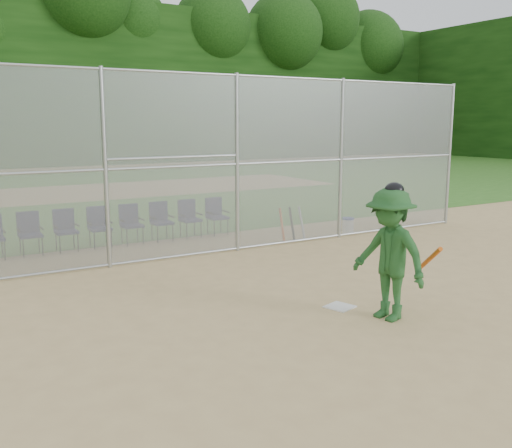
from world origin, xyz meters
TOP-DOWN VIEW (x-y plane):
  - ground at (0.00, 0.00)m, footprint 100.00×100.00m
  - grass_strip at (0.00, 18.00)m, footprint 100.00×100.00m
  - dirt_patch_far at (0.00, 18.00)m, footprint 24.00×24.00m
  - backstop_fence at (0.00, 5.00)m, footprint 16.09×0.09m
  - treeline at (0.00, 20.00)m, footprint 81.00×60.00m
  - home_plate at (0.41, 0.56)m, footprint 0.50×0.50m
  - batter_at_plate at (0.68, -0.22)m, footprint 1.02×1.43m
  - water_cooler at (4.63, 5.39)m, footprint 0.31×0.31m
  - spare_bats at (2.73, 5.30)m, footprint 0.66×0.32m
  - chair_2 at (-3.18, 6.94)m, footprint 0.54×0.52m
  - chair_3 at (-2.41, 6.94)m, footprint 0.54×0.52m
  - chair_4 at (-1.63, 6.94)m, footprint 0.54×0.52m
  - chair_5 at (-0.85, 6.94)m, footprint 0.54×0.52m
  - chair_6 at (-0.08, 6.94)m, footprint 0.54×0.52m
  - chair_7 at (0.70, 6.94)m, footprint 0.54×0.52m
  - chair_8 at (1.48, 6.94)m, footprint 0.54×0.52m

SIDE VIEW (x-z plane):
  - ground at x=0.00m, z-range 0.00..0.00m
  - grass_strip at x=0.00m, z-range 0.01..0.01m
  - dirt_patch_far at x=0.00m, z-range 0.01..0.01m
  - home_plate at x=0.41m, z-range 0.00..0.02m
  - water_cooler at x=4.63m, z-range 0.00..0.40m
  - spare_bats at x=2.73m, z-range 0.00..0.84m
  - chair_2 at x=-3.18m, z-range 0.00..0.96m
  - chair_3 at x=-2.41m, z-range 0.00..0.96m
  - chair_4 at x=-1.63m, z-range 0.00..0.96m
  - chair_5 at x=-0.85m, z-range 0.00..0.96m
  - chair_6 at x=-0.08m, z-range 0.00..0.96m
  - chair_7 at x=0.70m, z-range 0.00..0.96m
  - chair_8 at x=1.48m, z-range 0.00..0.96m
  - batter_at_plate at x=0.68m, z-range -0.03..2.04m
  - backstop_fence at x=0.00m, z-range 0.07..4.07m
  - treeline at x=0.00m, z-range 0.00..11.00m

